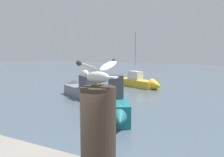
{
  "coord_description": "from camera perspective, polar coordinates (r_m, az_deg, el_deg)",
  "views": [
    {
      "loc": [
        2.23,
        -2.01,
        2.83
      ],
      "look_at": [
        1.12,
        -0.04,
        2.59
      ],
      "focal_mm": 37.74,
      "sensor_mm": 36.0,
      "label": 1
    }
  ],
  "objects": [
    {
      "name": "mooring_post",
      "position": [
        2.16,
        -3.35,
        -13.19
      ],
      "size": [
        0.32,
        0.32,
        0.85
      ],
      "primitive_type": "cylinder",
      "color": "#382D23",
      "rests_on": "harbor_quay"
    },
    {
      "name": "boat_yellow",
      "position": [
        19.86,
        7.06,
        -0.94
      ],
      "size": [
        4.84,
        3.13,
        4.84
      ],
      "color": "yellow",
      "rests_on": "ground_plane"
    },
    {
      "name": "boat_teal",
      "position": [
        10.14,
        1.02,
        -6.67
      ],
      "size": [
        2.89,
        3.88,
        1.88
      ],
      "color": "#1E7075",
      "rests_on": "ground_plane"
    },
    {
      "name": "seagull",
      "position": [
        2.05,
        -3.53,
        1.42
      ],
      "size": [
        0.39,
        0.63,
        0.24
      ],
      "color": "#C66F60",
      "rests_on": "mooring_post"
    },
    {
      "name": "boat_grey",
      "position": [
        15.88,
        -7.7,
        -2.63
      ],
      "size": [
        4.67,
        3.22,
        1.63
      ],
      "color": "gray",
      "rests_on": "ground_plane"
    }
  ]
}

